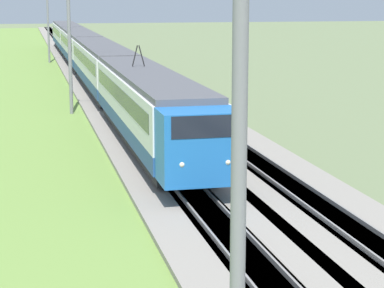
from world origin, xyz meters
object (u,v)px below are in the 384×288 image
object	(u,v)px
passenger_train	(89,54)
catenary_mast_far	(49,23)
catenary_mast_near	(242,198)
catenary_mast_mid	(71,46)

from	to	relation	value
passenger_train	catenary_mast_far	distance (m)	16.59
catenary_mast_near	catenary_mast_far	bearing A→B (deg)	-0.00
passenger_train	catenary_mast_mid	world-z (taller)	catenary_mast_mid
passenger_train	catenary_mast_mid	distance (m)	21.12
passenger_train	catenary_mast_near	distance (m)	57.96
catenary_mast_near	catenary_mast_far	world-z (taller)	catenary_mast_near
catenary_mast_mid	passenger_train	bearing A→B (deg)	-7.93
catenary_mast_mid	catenary_mast_far	distance (m)	37.01
passenger_train	catenary_mast_far	size ratio (longest dim) A/B	10.20
catenary_mast_far	catenary_mast_near	bearing A→B (deg)	180.00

